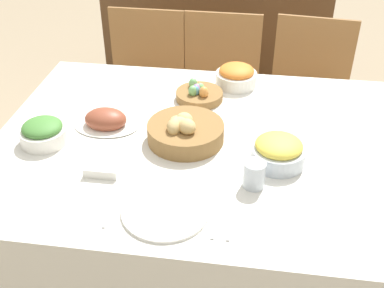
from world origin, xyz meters
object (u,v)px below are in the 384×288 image
Objects in this scene: carrot_bowl at (236,76)px; dinner_plate at (165,211)px; bread_basket at (185,131)px; ham_platter at (106,121)px; chair_far_right at (307,97)px; fork at (114,206)px; knife at (218,216)px; chair_far_center at (219,91)px; green_salad_bowl at (43,132)px; sideboard at (216,38)px; drinking_cup at (254,174)px; butter_dish at (103,169)px; spoon at (228,217)px; pineapple_bowl at (278,151)px; egg_basket at (199,94)px; chair_far_left at (144,86)px.

carrot_bowl is 0.67× the size of dinner_plate.
bread_basket is 1.13× the size of ham_platter.
carrot_bowl is (-0.37, -0.44, 0.32)m from chair_far_right.
fork is 1.00× the size of knife.
chair_far_right is 3.20× the size of bread_basket.
fork is at bearing -98.12° from chair_far_center.
bread_basket is 1.48× the size of knife.
green_salad_bowl is at bearing 159.48° from knife.
bread_basket is at bearing -88.25° from sideboard.
drinking_cup is (-0.27, -1.14, 0.32)m from chair_far_right.
spoon is at bearing -20.02° from butter_dish.
ham_platter is at bearing -99.18° from sideboard.
pineapple_bowl is 2.10× the size of drinking_cup.
chair_far_right is 0.62× the size of sideboard.
bread_basket is 3.11× the size of drinking_cup.
knife is (0.16, 0.00, -0.00)m from dinner_plate.
egg_basket reaches higher than butter_dish.
knife is at bearing -120.09° from pineapple_bowl.
egg_basket is at bearing 38.90° from ham_platter.
drinking_cup is at bearing -78.59° from chair_far_center.
chair_far_center reaches higher than spoon.
butter_dish is (-0.40, -0.70, -0.03)m from carrot_bowl.
pineapple_bowl is (0.29, -1.00, 0.32)m from chair_far_center.
carrot_bowl is 2.01× the size of drinking_cup.
ham_platter is at bearing 125.54° from dinner_plate.
chair_far_center is 1.33m from dinner_plate.
egg_basket is 1.04× the size of pineapple_bowl.
chair_far_left is at bearing 112.51° from bread_basket.
butter_dish is at bearing -75.67° from ham_platter.
knife is at bearing -84.21° from chair_far_center.
pineapple_bowl reaches higher than knife.
pineapple_bowl is 1.68× the size of butter_dish.
ham_platter reaches higher than knife.
dinner_plate is (0.31, -0.44, -0.02)m from ham_platter.
chair_far_left is 9.96× the size of drinking_cup.
chair_far_left is at bearing -173.98° from chair_far_right.
fork is at bearing -111.74° from chair_far_right.
chair_far_center is 1.34m from fork.
chair_far_center is at bearing 0.59° from chair_far_left.
egg_basket is at bearing 88.05° from bread_basket.
chair_far_right is 4.73× the size of knife.
carrot_bowl is 0.86m from spoon.
spoon is at bearing 4.16° from fork.
spoon is at bearing -65.80° from chair_far_left.
dinner_plate is (0.05, -2.06, 0.28)m from sideboard.
dinner_plate is (-0.01, -0.70, -0.02)m from egg_basket.
bread_basket is at bearing 116.61° from knife.
chair_far_left reaches higher than egg_basket.
spoon is at bearing -63.87° from bread_basket.
sideboard reaches higher than chair_far_center.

